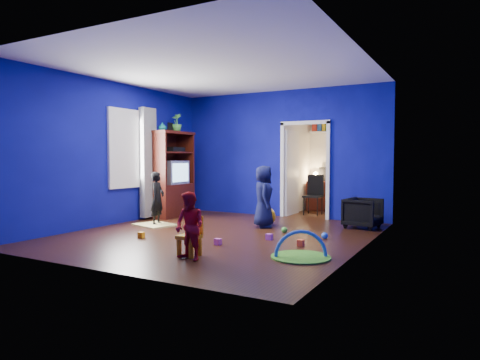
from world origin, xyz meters
The scene contains 34 objects.
floor centered at (0.00, 0.00, 0.00)m, with size 5.00×5.50×0.01m, color black.
ceiling centered at (0.00, 0.00, 2.90)m, with size 5.00×5.50×0.01m, color white.
wall_back centered at (0.00, 2.75, 1.45)m, with size 5.00×0.02×2.90m, color #090B70.
wall_front centered at (0.00, -2.75, 1.45)m, with size 5.00×0.02×2.90m, color #090B70.
wall_left centered at (-2.50, 0.00, 1.45)m, with size 0.02×5.50×2.90m, color #090B70.
wall_right centered at (2.50, 0.00, 1.45)m, with size 0.02×5.50×2.90m, color #090B70.
alcove centered at (0.60, 3.62, 1.25)m, with size 1.00×1.75×2.50m, color silver, non-canonical shape.
armchair centered at (2.08, 1.95, 0.29)m, with size 0.62×0.64×0.58m, color black.
child_black centered at (-1.65, 0.34, 0.54)m, with size 0.39×0.26×1.07m, color black.
child_navy centered at (0.36, 1.10, 0.60)m, with size 0.59×0.38×1.21m, color #101A3C.
toddler_red centered at (0.66, -1.80, 0.46)m, with size 0.44×0.34×0.91m, color red.
vase centered at (-2.21, 1.21, 2.05)m, with size 0.18×0.18×0.19m, color #0C6367.
potted_plant centered at (-2.21, 1.73, 2.18)m, with size 0.24×0.24×0.43m, color green.
tv_armoire centered at (-2.21, 1.51, 0.98)m, with size 0.58×1.14×1.96m, color #391809.
crt_tv centered at (-2.17, 1.51, 1.02)m, with size 0.46×0.70×0.54m, color silver.
yellow_blanket centered at (-1.65, 0.24, 0.01)m, with size 0.75×0.60×0.03m, color #F2E07A.
hopper_ball centered at (0.31, 1.35, 0.18)m, with size 0.36×0.36×0.36m, color yellow.
kid_chair centered at (0.51, -1.60, 0.25)m, with size 0.28×0.28×0.50m, color yellow.
play_mat centered at (1.90, -0.96, 0.01)m, with size 0.81×0.81×0.02m, color green.
toy_arch centered at (1.90, -0.96, 0.02)m, with size 0.73×0.73×0.05m, color #3F8CD8.
window_left centered at (-2.48, 0.35, 1.55)m, with size 0.03×0.95×1.55m, color white.
curtain centered at (-2.37, 0.90, 1.25)m, with size 0.14×0.42×2.40m, color slate.
doorway centered at (0.60, 2.75, 1.05)m, with size 1.16×0.10×2.10m, color white.
study_desk centered at (0.60, 4.26, 0.38)m, with size 0.88×0.44×0.75m, color #3D140A.
desk_monitor centered at (0.60, 4.38, 0.95)m, with size 0.40×0.05×0.32m, color black.
desk_lamp centered at (0.32, 4.32, 0.93)m, with size 0.14×0.14×0.14m, color #FFD88C.
folding_chair centered at (0.60, 3.30, 0.46)m, with size 0.40×0.40×0.92m, color black.
book_shelf centered at (0.60, 4.37, 2.02)m, with size 0.88×0.24×0.04m, color white.
toy_0 centered at (1.63, -0.24, 0.05)m, with size 0.10×0.08×0.10m, color #FA5429.
toy_1 centered at (1.77, 0.53, 0.06)m, with size 0.11×0.11×0.11m, color blue.
toy_2 centered at (-0.98, -0.90, 0.05)m, with size 0.10×0.08×0.10m, color #FFA10D.
toy_3 centered at (0.95, 0.74, 0.06)m, with size 0.11×0.11×0.11m, color green.
toy_4 centered at (0.99, -0.01, 0.05)m, with size 0.10×0.08×0.10m, color #C94CCB.
toy_5 centered at (0.46, -0.77, 0.05)m, with size 0.10×0.08×0.10m, color #D851A7.
Camera 1 is at (3.93, -6.39, 1.36)m, focal length 32.00 mm.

